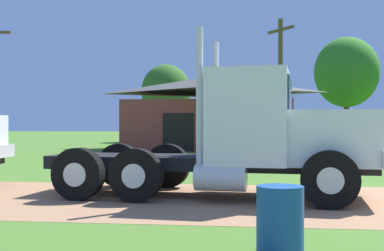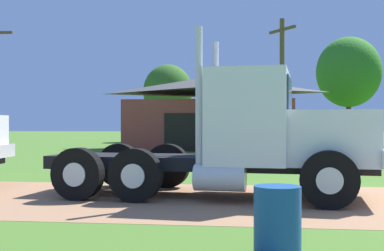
# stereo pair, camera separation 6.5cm
# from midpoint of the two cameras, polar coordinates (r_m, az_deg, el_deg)

# --- Properties ---
(truck_foreground_white) EXTENTS (7.23, 3.25, 3.50)m
(truck_foreground_white) POSITION_cam_midpoint_polar(r_m,az_deg,el_deg) (10.85, 7.04, -1.42)
(truck_foreground_white) COLOR black
(truck_foreground_white) RESTS_ON ground_plane
(steel_barrel) EXTENTS (0.57, 0.57, 0.82)m
(steel_barrel) POSITION_cam_midpoint_polar(r_m,az_deg,el_deg) (6.28, 9.86, -10.40)
(steel_barrel) COLOR #19478C
(steel_barrel) RESTS_ON ground_plane
(shed_building) EXTENTS (10.55, 7.96, 4.64)m
(shed_building) POSITION_cam_midpoint_polar(r_m,az_deg,el_deg) (32.56, 2.35, 1.33)
(shed_building) COLOR brown
(shed_building) RESTS_ON ground_plane
(utility_pole_far) EXTENTS (1.35, 1.90, 7.28)m
(utility_pole_far) POSITION_cam_midpoint_polar(r_m,az_deg,el_deg) (28.02, 10.14, 4.90)
(utility_pole_far) COLOR brown
(utility_pole_far) RESTS_ON ground_plane
(tree_left) EXTENTS (4.45, 4.45, 6.95)m
(tree_left) POSITION_cam_midpoint_polar(r_m,az_deg,el_deg) (45.78, -2.68, 3.80)
(tree_left) COLOR #513823
(tree_left) RESTS_ON ground_plane
(tree_mid) EXTENTS (5.59, 5.59, 9.22)m
(tree_mid) POSITION_cam_midpoint_polar(r_m,az_deg,el_deg) (46.74, 17.21, 5.73)
(tree_mid) COLOR #513823
(tree_mid) RESTS_ON ground_plane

